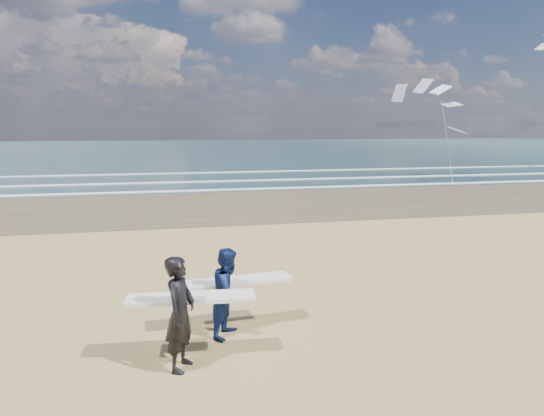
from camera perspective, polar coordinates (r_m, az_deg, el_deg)
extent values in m
cube|color=#4A3C27|center=(33.15, 27.98, 1.62)|extent=(220.00, 12.00, 0.01)
cube|color=#1A353B|center=(82.00, 2.97, 6.95)|extent=(220.00, 100.00, 0.02)
cube|color=white|center=(36.91, 23.22, 2.77)|extent=(220.00, 0.50, 0.05)
cube|color=white|center=(40.81, 19.43, 3.60)|extent=(220.00, 0.50, 0.05)
cube|color=white|center=(46.45, 15.26, 4.50)|extent=(220.00, 0.50, 0.05)
imported|color=black|center=(8.35, -10.75, -12.08)|extent=(0.70, 0.84, 1.95)
cube|color=white|center=(8.63, -9.50, -10.37)|extent=(2.23, 0.70, 0.07)
imported|color=#0C1B46|center=(9.52, -5.08, -9.82)|extent=(1.00, 1.07, 1.74)
cube|color=white|center=(9.84, -4.17, -8.55)|extent=(2.24, 0.73, 0.07)
cube|color=slate|center=(36.60, 20.49, 2.89)|extent=(0.12, 0.12, 0.10)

